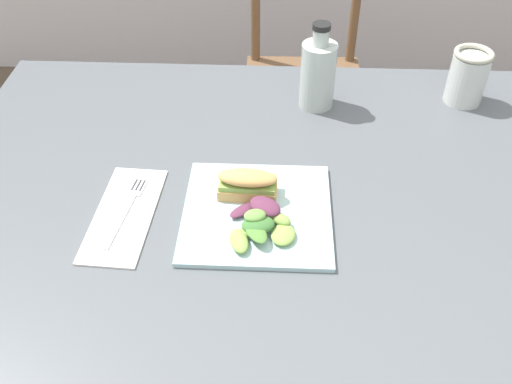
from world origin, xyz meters
TOP-DOWN VIEW (x-y plane):
  - dining_table at (0.05, 0.05)m, footprint 1.43×0.93m
  - chair_wooden_far at (0.09, 0.96)m, footprint 0.41×0.41m
  - plate_lunch at (-0.03, -0.03)m, footprint 0.27×0.27m
  - sandwich_half_front at (-0.05, 0.01)m, footprint 0.11×0.06m
  - salad_mixed_greens at (-0.02, -0.08)m, footprint 0.13×0.14m
  - napkin_folded at (-0.27, -0.04)m, footprint 0.12×0.26m
  - fork_on_napkin at (-0.27, -0.03)m, footprint 0.05×0.19m
  - bottle_cold_brew at (0.09, 0.34)m, footprint 0.08×0.08m
  - mason_jar_iced_tea at (0.43, 0.37)m, footprint 0.09×0.09m

SIDE VIEW (x-z plane):
  - chair_wooden_far at x=0.09m, z-range 0.01..0.88m
  - dining_table at x=0.05m, z-range 0.26..1.00m
  - napkin_folded at x=-0.27m, z-range 0.74..0.74m
  - plate_lunch at x=-0.03m, z-range 0.74..0.75m
  - fork_on_napkin at x=-0.27m, z-range 0.74..0.75m
  - salad_mixed_greens at x=-0.02m, z-range 0.75..0.78m
  - sandwich_half_front at x=-0.05m, z-range 0.75..0.81m
  - mason_jar_iced_tea at x=0.43m, z-range 0.73..0.86m
  - bottle_cold_brew at x=0.09m, z-range 0.71..0.91m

